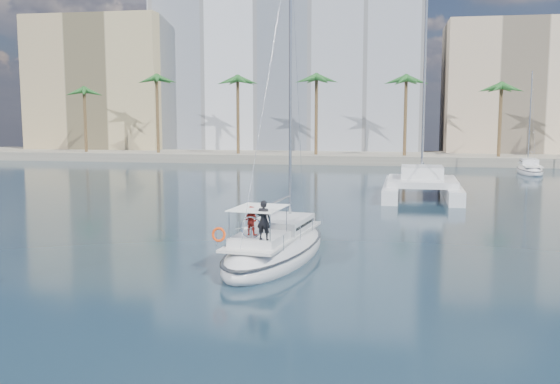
# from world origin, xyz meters

# --- Properties ---
(ground) EXTENTS (160.00, 160.00, 0.00)m
(ground) POSITION_xyz_m (0.00, 0.00, 0.00)
(ground) COLOR black
(ground) RESTS_ON ground
(quay) EXTENTS (120.00, 14.00, 1.20)m
(quay) POSITION_xyz_m (0.00, 61.00, 0.60)
(quay) COLOR gray
(quay) RESTS_ON ground
(building_modern) EXTENTS (42.00, 16.00, 28.00)m
(building_modern) POSITION_xyz_m (-12.00, 73.00, 14.00)
(building_modern) COLOR silver
(building_modern) RESTS_ON ground
(building_tan_left) EXTENTS (22.00, 14.00, 22.00)m
(building_tan_left) POSITION_xyz_m (-42.00, 69.00, 11.00)
(building_tan_left) COLOR tan
(building_tan_left) RESTS_ON ground
(building_beige) EXTENTS (20.00, 14.00, 20.00)m
(building_beige) POSITION_xyz_m (22.00, 70.00, 10.00)
(building_beige) COLOR #CBB392
(building_beige) RESTS_ON ground
(palm_left) EXTENTS (3.60, 3.60, 12.30)m
(palm_left) POSITION_xyz_m (-34.00, 57.00, 10.28)
(palm_left) COLOR brown
(palm_left) RESTS_ON ground
(palm_centre) EXTENTS (3.60, 3.60, 12.30)m
(palm_centre) POSITION_xyz_m (0.00, 57.00, 10.28)
(palm_centre) COLOR brown
(palm_centre) RESTS_ON ground
(main_sloop) EXTENTS (4.87, 11.08, 15.91)m
(main_sloop) POSITION_xyz_m (-0.91, 0.31, 0.51)
(main_sloop) COLOR silver
(main_sloop) RESTS_ON ground
(catamaran) EXTENTS (6.36, 12.26, 17.64)m
(catamaran) POSITION_xyz_m (6.87, 24.18, 1.15)
(catamaran) COLOR silver
(catamaran) RESTS_ON ground
(seagull) EXTENTS (1.16, 0.50, 0.21)m
(seagull) POSITION_xyz_m (-2.80, 2.38, 0.99)
(seagull) COLOR silver
(seagull) RESTS_ON ground
(moored_yacht_a) EXTENTS (3.37, 9.52, 11.90)m
(moored_yacht_a) POSITION_xyz_m (20.00, 47.00, 0.00)
(moored_yacht_a) COLOR silver
(moored_yacht_a) RESTS_ON ground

